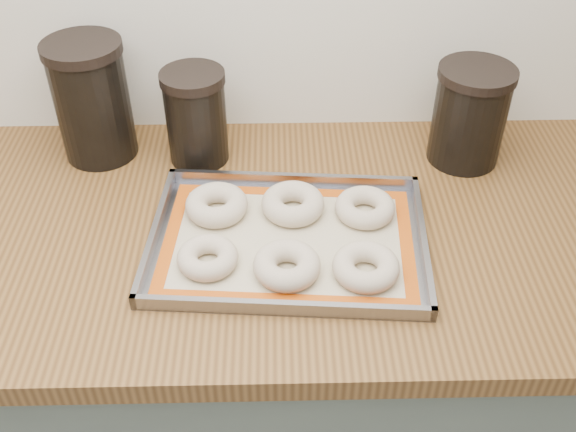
{
  "coord_description": "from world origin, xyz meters",
  "views": [
    {
      "loc": [
        -0.02,
        0.78,
        1.67
      ],
      "look_at": [
        -0.01,
        1.62,
        0.96
      ],
      "focal_mm": 42.0,
      "sensor_mm": 36.0,
      "label": 1
    }
  ],
  "objects_px": {
    "bagel_front_left": "(208,258)",
    "bagel_back_right": "(365,207)",
    "canister_left": "(92,100)",
    "canister_mid": "(196,117)",
    "bagel_front_mid": "(287,265)",
    "bagel_back_mid": "(293,204)",
    "canister_right": "(470,115)",
    "baking_tray": "(288,240)",
    "bagel_front_right": "(366,267)",
    "bagel_back_left": "(217,205)"
  },
  "relations": [
    {
      "from": "bagel_back_left",
      "to": "bagel_back_right",
      "type": "distance_m",
      "value": 0.26
    },
    {
      "from": "canister_left",
      "to": "canister_right",
      "type": "xyz_separation_m",
      "value": [
        0.71,
        -0.03,
        -0.02
      ]
    },
    {
      "from": "baking_tray",
      "to": "bagel_front_left",
      "type": "relative_size",
      "value": 4.9
    },
    {
      "from": "baking_tray",
      "to": "bagel_back_right",
      "type": "relative_size",
      "value": 4.6
    },
    {
      "from": "bagel_front_mid",
      "to": "bagel_back_left",
      "type": "distance_m",
      "value": 0.2
    },
    {
      "from": "bagel_front_left",
      "to": "canister_mid",
      "type": "distance_m",
      "value": 0.32
    },
    {
      "from": "bagel_back_right",
      "to": "canister_mid",
      "type": "height_order",
      "value": "canister_mid"
    },
    {
      "from": "baking_tray",
      "to": "bagel_front_left",
      "type": "height_order",
      "value": "bagel_front_left"
    },
    {
      "from": "bagel_front_mid",
      "to": "canister_mid",
      "type": "height_order",
      "value": "canister_mid"
    },
    {
      "from": "bagel_back_mid",
      "to": "canister_right",
      "type": "bearing_deg",
      "value": 26.4
    },
    {
      "from": "canister_mid",
      "to": "bagel_front_left",
      "type": "bearing_deg",
      "value": -83.04
    },
    {
      "from": "bagel_back_right",
      "to": "canister_left",
      "type": "height_order",
      "value": "canister_left"
    },
    {
      "from": "bagel_front_mid",
      "to": "bagel_front_right",
      "type": "relative_size",
      "value": 1.0
    },
    {
      "from": "baking_tray",
      "to": "canister_mid",
      "type": "xyz_separation_m",
      "value": [
        -0.17,
        0.26,
        0.09
      ]
    },
    {
      "from": "bagel_front_left",
      "to": "bagel_back_right",
      "type": "distance_m",
      "value": 0.29
    },
    {
      "from": "bagel_front_left",
      "to": "bagel_back_right",
      "type": "xyz_separation_m",
      "value": [
        0.27,
        0.12,
        0.0
      ]
    },
    {
      "from": "bagel_front_mid",
      "to": "bagel_back_mid",
      "type": "bearing_deg",
      "value": 84.9
    },
    {
      "from": "bagel_front_left",
      "to": "bagel_back_mid",
      "type": "xyz_separation_m",
      "value": [
        0.14,
        0.13,
        0.0
      ]
    },
    {
      "from": "canister_right",
      "to": "bagel_back_right",
      "type": "bearing_deg",
      "value": -139.87
    },
    {
      "from": "bagel_back_right",
      "to": "canister_mid",
      "type": "xyz_separation_m",
      "value": [
        -0.3,
        0.19,
        0.07
      ]
    },
    {
      "from": "bagel_front_left",
      "to": "canister_left",
      "type": "height_order",
      "value": "canister_left"
    },
    {
      "from": "canister_mid",
      "to": "bagel_back_mid",
      "type": "bearing_deg",
      "value": -45.1
    },
    {
      "from": "bagel_back_right",
      "to": "canister_mid",
      "type": "relative_size",
      "value": 0.57
    },
    {
      "from": "bagel_front_mid",
      "to": "bagel_back_mid",
      "type": "xyz_separation_m",
      "value": [
        0.01,
        0.15,
        0.0
      ]
    },
    {
      "from": "bagel_front_right",
      "to": "bagel_back_mid",
      "type": "xyz_separation_m",
      "value": [
        -0.11,
        0.16,
        0.0
      ]
    },
    {
      "from": "baking_tray",
      "to": "bagel_front_mid",
      "type": "height_order",
      "value": "bagel_front_mid"
    },
    {
      "from": "bagel_front_right",
      "to": "bagel_back_left",
      "type": "distance_m",
      "value": 0.29
    },
    {
      "from": "canister_left",
      "to": "canister_right",
      "type": "relative_size",
      "value": 1.21
    },
    {
      "from": "bagel_front_left",
      "to": "bagel_back_mid",
      "type": "distance_m",
      "value": 0.19
    },
    {
      "from": "baking_tray",
      "to": "bagel_back_left",
      "type": "relative_size",
      "value": 4.4
    },
    {
      "from": "bagel_back_mid",
      "to": "bagel_back_right",
      "type": "bearing_deg",
      "value": -4.96
    },
    {
      "from": "canister_left",
      "to": "canister_mid",
      "type": "bearing_deg",
      "value": -6.81
    },
    {
      "from": "bagel_front_left",
      "to": "bagel_front_right",
      "type": "height_order",
      "value": "bagel_front_right"
    },
    {
      "from": "bagel_front_right",
      "to": "canister_mid",
      "type": "height_order",
      "value": "canister_mid"
    },
    {
      "from": "bagel_front_mid",
      "to": "canister_left",
      "type": "relative_size",
      "value": 0.46
    },
    {
      "from": "bagel_back_left",
      "to": "bagel_back_mid",
      "type": "xyz_separation_m",
      "value": [
        0.13,
        0.0,
        0.0
      ]
    },
    {
      "from": "canister_left",
      "to": "canister_mid",
      "type": "xyz_separation_m",
      "value": [
        0.2,
        -0.02,
        -0.02
      ]
    },
    {
      "from": "bagel_front_left",
      "to": "bagel_back_left",
      "type": "xyz_separation_m",
      "value": [
        0.01,
        0.13,
        0.0
      ]
    },
    {
      "from": "bagel_front_mid",
      "to": "canister_left",
      "type": "bearing_deg",
      "value": 135.27
    },
    {
      "from": "bagel_front_right",
      "to": "canister_mid",
      "type": "bearing_deg",
      "value": 130.5
    },
    {
      "from": "bagel_front_mid",
      "to": "bagel_back_left",
      "type": "relative_size",
      "value": 0.98
    },
    {
      "from": "bagel_back_mid",
      "to": "canister_right",
      "type": "xyz_separation_m",
      "value": [
        0.34,
        0.17,
        0.07
      ]
    },
    {
      "from": "bagel_front_left",
      "to": "canister_left",
      "type": "xyz_separation_m",
      "value": [
        -0.23,
        0.33,
        0.1
      ]
    },
    {
      "from": "bagel_front_mid",
      "to": "bagel_back_right",
      "type": "relative_size",
      "value": 1.02
    },
    {
      "from": "bagel_front_left",
      "to": "canister_mid",
      "type": "height_order",
      "value": "canister_mid"
    },
    {
      "from": "bagel_back_left",
      "to": "baking_tray",
      "type": "bearing_deg",
      "value": -31.92
    },
    {
      "from": "bagel_front_left",
      "to": "bagel_front_right",
      "type": "bearing_deg",
      "value": -6.35
    },
    {
      "from": "baking_tray",
      "to": "canister_left",
      "type": "height_order",
      "value": "canister_left"
    },
    {
      "from": "baking_tray",
      "to": "bagel_front_right",
      "type": "height_order",
      "value": "bagel_front_right"
    },
    {
      "from": "bagel_front_mid",
      "to": "canister_right",
      "type": "height_order",
      "value": "canister_right"
    }
  ]
}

